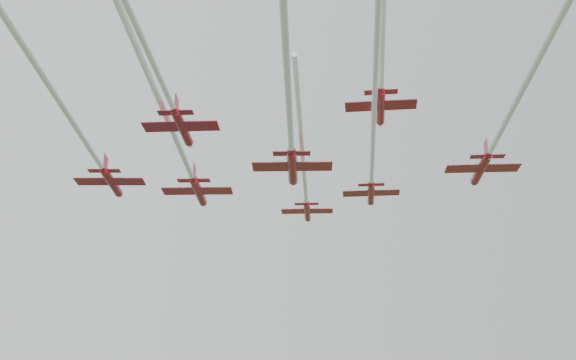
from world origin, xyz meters
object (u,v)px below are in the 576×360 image
object	(u,v)px
jet_lead	(305,182)
jet_row4_right	(382,44)
jet_row4_left	(157,71)
jet_row3_mid	(290,131)
jet_row2_right	(373,145)
jet_row3_left	(80,133)
jet_row2_left	(182,152)
jet_row3_right	(499,135)

from	to	relation	value
jet_lead	jet_row4_right	size ratio (longest dim) A/B	1.03
jet_row4_left	jet_row4_right	xyz separation A→B (m)	(19.55, -8.02, 2.73)
jet_row3_mid	jet_row4_right	bearing A→B (deg)	-56.26
jet_lead	jet_row2_right	size ratio (longest dim) A/B	0.86
jet_row4_left	jet_row4_right	world-z (taller)	jet_row4_right
jet_row3_left	jet_row3_mid	distance (m)	22.88
jet_row4_left	jet_row3_left	bearing A→B (deg)	134.39
jet_lead	jet_row4_left	xyz separation A→B (m)	(-26.39, -27.16, -2.19)
jet_row4_right	jet_lead	bearing A→B (deg)	106.71
jet_row2_left	jet_row4_left	bearing A→B (deg)	-86.22
jet_row3_mid	jet_row3_left	bearing A→B (deg)	-174.27
jet_lead	jet_row2_left	world-z (taller)	jet_lead
jet_lead	jet_row3_mid	distance (m)	21.77
jet_row2_right	jet_row3_mid	distance (m)	11.59
jet_row2_left	jet_row3_right	xyz separation A→B (m)	(31.99, -19.88, -0.69)
jet_row3_left	jet_row4_right	bearing A→B (deg)	-20.96
jet_lead	jet_row3_right	bearing A→B (deg)	-39.02
jet_row3_left	jet_lead	bearing A→B (deg)	43.00
jet_row4_left	jet_lead	bearing A→B (deg)	70.44
jet_lead	jet_row4_right	xyz separation A→B (m)	(-6.85, -35.18, 0.54)
jet_row3_left	jet_row3_mid	world-z (taller)	jet_row3_mid
jet_lead	jet_row4_left	bearing A→B (deg)	-109.74
jet_row2_left	jet_row4_right	size ratio (longest dim) A/B	1.18
jet_row2_right	jet_row3_left	world-z (taller)	jet_row2_right
jet_row2_left	jet_row2_right	distance (m)	23.33
jet_row4_left	jet_row4_right	bearing A→B (deg)	2.31
jet_row4_left	jet_row3_right	bearing A→B (deg)	26.26
jet_row3_mid	jet_row4_right	world-z (taller)	jet_row4_right
jet_row2_left	jet_row3_mid	world-z (taller)	jet_row2_left
jet_lead	jet_row2_right	xyz separation A→B (m)	(1.52, -17.28, -1.13)
jet_row3_right	jet_row4_right	bearing A→B (deg)	-130.46
jet_row2_right	jet_row3_left	xyz separation A→B (m)	(-33.19, 4.79, -1.98)
jet_row3_right	jet_row4_left	bearing A→B (deg)	-153.56
jet_row3_mid	jet_row3_right	distance (m)	23.83
jet_row2_left	jet_row3_right	world-z (taller)	jet_row2_left
jet_row2_left	jet_row2_right	xyz separation A→B (m)	(20.51, -11.12, -0.21)
jet_row3_mid	jet_lead	bearing A→B (deg)	86.02
jet_lead	jet_row2_left	xyz separation A→B (m)	(-18.99, -6.16, -0.92)
jet_row2_left	jet_row4_left	distance (m)	22.31
jet_row3_mid	jet_row2_right	bearing A→B (deg)	33.13
jet_row3_mid	jet_row4_left	bearing A→B (deg)	-131.53
jet_row4_left	jet_row4_right	distance (m)	21.30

